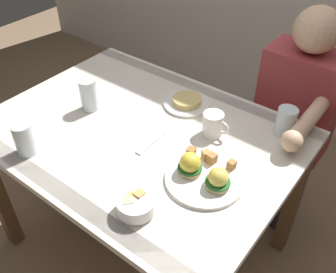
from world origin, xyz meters
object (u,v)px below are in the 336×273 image
coffee_mug (213,124)px  water_glass_far (89,97)px  side_plate (187,102)px  fruit_bowl (136,205)px  diner_person (294,114)px  water_glass_extra (25,141)px  eggs_benedict_plate (204,174)px  fork (150,145)px  dining_table (141,151)px  water_glass_near (285,123)px

coffee_mug → water_glass_far: 0.53m
coffee_mug → side_plate: coffee_mug is taller
coffee_mug → side_plate: (-0.19, 0.10, -0.04)m
fruit_bowl → diner_person: (0.15, 0.91, -0.12)m
water_glass_extra → side_plate: (0.29, 0.60, -0.04)m
eggs_benedict_plate → diner_person: diner_person is taller
side_plate → fork: bearing=-82.0°
dining_table → water_glass_near: size_ratio=10.63×
eggs_benedict_plate → water_glass_extra: 0.65m
fruit_bowl → water_glass_far: 0.60m
water_glass_near → water_glass_far: water_glass_far is taller
water_glass_far → side_plate: size_ratio=0.69×
water_glass_near → diner_person: size_ratio=0.10×
coffee_mug → diner_person: (0.17, 0.44, -0.14)m
eggs_benedict_plate → fork: eggs_benedict_plate is taller
dining_table → coffee_mug: 0.33m
eggs_benedict_plate → side_plate: eggs_benedict_plate is taller
dining_table → side_plate: size_ratio=6.00×
fruit_bowl → side_plate: 0.61m
eggs_benedict_plate → dining_table: bearing=168.4°
eggs_benedict_plate → water_glass_extra: water_glass_extra is taller
water_glass_far → side_plate: water_glass_far is taller
side_plate → coffee_mug: bearing=-27.6°
water_glass_extra → water_glass_near: bearing=44.1°
fork → side_plate: bearing=98.0°
dining_table → fruit_bowl: fruit_bowl is taller
dining_table → water_glass_near: water_glass_near is taller
fork → water_glass_extra: bearing=-137.6°
fruit_bowl → dining_table: bearing=129.3°
fruit_bowl → water_glass_far: bearing=150.0°
eggs_benedict_plate → water_glass_near: 0.42m
side_plate → fruit_bowl: bearing=-69.6°
diner_person → water_glass_extra: bearing=-124.4°
water_glass_far → diner_person: 0.92m
coffee_mug → water_glass_far: water_glass_far is taller
water_glass_near → water_glass_extra: water_glass_extra is taller
dining_table → coffee_mug: (0.24, 0.16, 0.16)m
side_plate → diner_person: (0.36, 0.34, -0.10)m
fruit_bowl → coffee_mug: 0.47m
fruit_bowl → fork: bearing=122.2°
fork → water_glass_near: size_ratio=1.38×
coffee_mug → water_glass_extra: size_ratio=0.89×
fork → water_glass_near: 0.53m
water_glass_far → water_glass_extra: bearing=-86.3°
water_glass_near → water_glass_far: (-0.72, -0.34, 0.01)m
eggs_benedict_plate → water_glass_near: bearing=75.1°
fruit_bowl → water_glass_far: (-0.52, 0.30, 0.03)m
fruit_bowl → coffee_mug: (-0.02, 0.47, 0.02)m
dining_table → fork: 0.15m
coffee_mug → diner_person: size_ratio=0.10×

